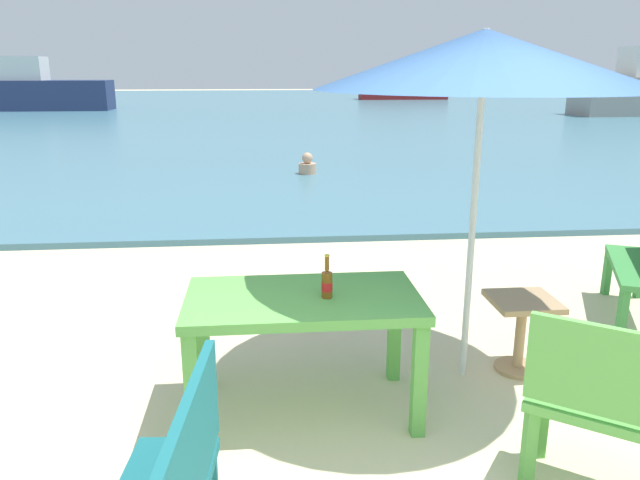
{
  "coord_description": "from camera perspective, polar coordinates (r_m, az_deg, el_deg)",
  "views": [
    {
      "loc": [
        -0.76,
        -2.22,
        2.07
      ],
      "look_at": [
        -0.27,
        3.0,
        0.6
      ],
      "focal_mm": 34.62,
      "sensor_mm": 36.0,
      "label": 1
    }
  ],
  "objects": [
    {
      "name": "boat_barge",
      "position": [
        41.05,
        7.58,
        13.79
      ],
      "size": [
        5.55,
        1.51,
        2.02
      ],
      "color": "maroon",
      "rests_on": "sea_water"
    },
    {
      "name": "side_table_wood",
      "position": [
        4.55,
        18.1,
        -7.37
      ],
      "size": [
        0.44,
        0.44,
        0.54
      ],
      "color": "tan",
      "rests_on": "ground_plane"
    },
    {
      "name": "picnic_table_green",
      "position": [
        3.73,
        -1.57,
        -6.73
      ],
      "size": [
        1.4,
        0.8,
        0.76
      ],
      "color": "#60B24C",
      "rests_on": "ground_plane"
    },
    {
      "name": "sea_water",
      "position": [
        32.3,
        -4.1,
        12.04
      ],
      "size": [
        120.0,
        50.0,
        0.08
      ],
      "primitive_type": "cube",
      "color": "teal",
      "rests_on": "ground_plane"
    },
    {
      "name": "patio_umbrella",
      "position": [
        4.03,
        14.92,
        15.81
      ],
      "size": [
        2.1,
        2.1,
        2.3
      ],
      "color": "silver",
      "rests_on": "ground_plane"
    },
    {
      "name": "swimmer_person",
      "position": [
        12.02,
        -1.17,
        6.9
      ],
      "size": [
        0.34,
        0.34,
        0.41
      ],
      "color": "tan",
      "rests_on": "sea_water"
    },
    {
      "name": "beer_bottle_amber",
      "position": [
        3.63,
        0.65,
        -3.96
      ],
      "size": [
        0.07,
        0.07,
        0.26
      ],
      "color": "brown",
      "rests_on": "picnic_table_green"
    },
    {
      "name": "boat_fishing_trawler",
      "position": [
        33.1,
        -24.84,
        12.38
      ],
      "size": [
        6.81,
        1.86,
        2.48
      ],
      "color": "navy",
      "rests_on": "sea_water"
    }
  ]
}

